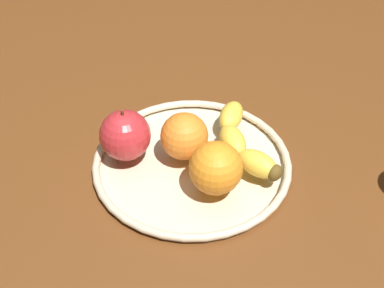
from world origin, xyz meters
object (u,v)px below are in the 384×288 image
object	(u,v)px
orange_center	(216,168)
apple	(125,135)
fruit_bowl	(192,163)
banana	(241,141)
orange_back_right	(184,136)

from	to	relation	value
orange_center	apple	bearing A→B (deg)	-135.63
fruit_bowl	banana	size ratio (longest dim) A/B	1.57
fruit_bowl	banana	distance (cm)	8.38
fruit_bowl	banana	world-z (taller)	banana
fruit_bowl	orange_center	size ratio (longest dim) A/B	3.98
fruit_bowl	apple	bearing A→B (deg)	-113.60
orange_back_right	fruit_bowl	bearing A→B (deg)	30.45
orange_back_right	banana	bearing A→B (deg)	78.48
apple	orange_back_right	xyz separation A→B (cm)	(2.71, 8.49, -0.26)
fruit_bowl	banana	bearing A→B (deg)	86.90
apple	orange_back_right	bearing A→B (deg)	72.29
orange_back_right	apple	bearing A→B (deg)	-107.71
fruit_bowl	orange_back_right	bearing A→B (deg)	-149.55
fruit_bowl	orange_back_right	size ratio (longest dim) A/B	4.21
banana	orange_back_right	bearing A→B (deg)	-99.72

